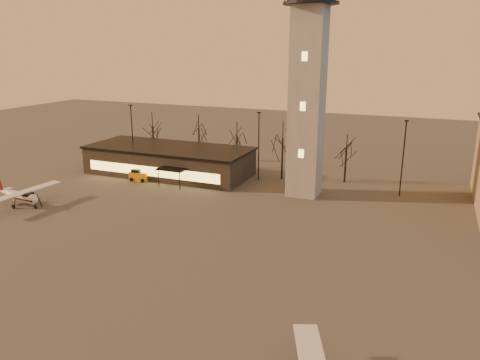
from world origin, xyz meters
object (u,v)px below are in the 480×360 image
at_px(cessna_rear, 23,199).
at_px(service_cart, 139,176).
at_px(terminal, 169,160).
at_px(control_tower, 308,70).

height_order(cessna_rear, service_cart, cessna_rear).
relative_size(terminal, cessna_rear, 2.43).
distance_m(control_tower, service_cart, 28.97).
distance_m(control_tower, terminal, 26.24).
bearing_deg(service_cart, cessna_rear, -116.47).
distance_m(control_tower, cessna_rear, 38.97).
xyz_separation_m(control_tower, terminal, (-21.99, 1.98, -14.17)).
bearing_deg(control_tower, service_cart, -172.93).
xyz_separation_m(control_tower, cessna_rear, (-30.80, -18.30, -15.34)).
bearing_deg(control_tower, terminal, 174.85).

